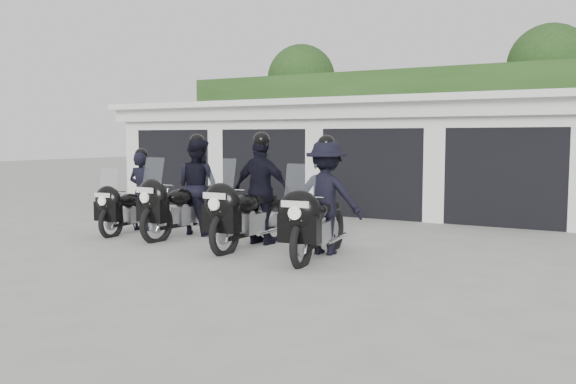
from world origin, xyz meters
The scene contains 7 objects.
ground centered at (0.00, 0.00, 0.00)m, with size 80.00×80.00×0.00m, color #999994.
garage_block centered at (0.00, 8.06, 1.42)m, with size 16.40×6.80×2.96m.
background_vegetation centered at (0.37, 12.92, 2.77)m, with size 20.00×3.90×5.80m.
police_bike_a centered at (-3.53, 0.96, 0.72)m, with size 0.72×2.08×1.81m.
police_bike_b centered at (-2.22, 1.21, 0.89)m, with size 1.02×2.43×2.12m.
police_bike_c centered at (-0.44, 0.85, 0.91)m, with size 1.18×2.47×2.15m.
police_bike_d centered at (1.03, 0.61, 0.89)m, with size 1.32×2.39×2.09m.
Camera 1 is at (5.48, -8.48, 1.98)m, focal length 38.00 mm.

